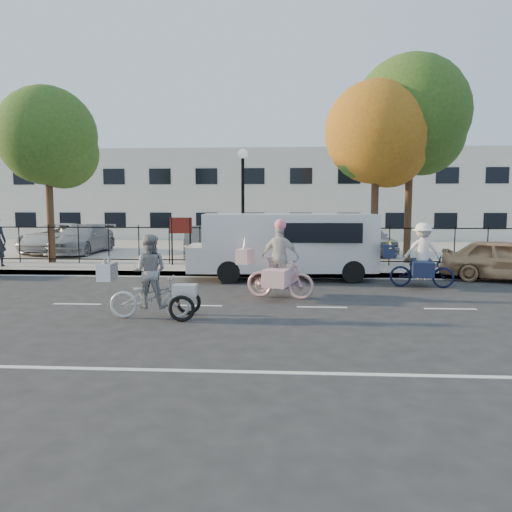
# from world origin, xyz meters

# --- Properties ---
(ground) EXTENTS (120.00, 120.00, 0.00)m
(ground) POSITION_xyz_m (0.00, 0.00, 0.00)
(ground) COLOR #333334
(road_markings) EXTENTS (60.00, 9.52, 0.01)m
(road_markings) POSITION_xyz_m (0.00, 0.00, 0.01)
(road_markings) COLOR silver
(road_markings) RESTS_ON ground
(curb) EXTENTS (60.00, 0.10, 0.15)m
(curb) POSITION_xyz_m (0.00, 5.05, 0.07)
(curb) COLOR #A8A399
(curb) RESTS_ON ground
(sidewalk) EXTENTS (60.00, 2.20, 0.15)m
(sidewalk) POSITION_xyz_m (0.00, 6.10, 0.07)
(sidewalk) COLOR #A8A399
(sidewalk) RESTS_ON ground
(parking_lot) EXTENTS (60.00, 15.60, 0.15)m
(parking_lot) POSITION_xyz_m (0.00, 15.00, 0.07)
(parking_lot) COLOR #A8A399
(parking_lot) RESTS_ON ground
(iron_fence) EXTENTS (58.00, 0.06, 1.50)m
(iron_fence) POSITION_xyz_m (0.00, 7.20, 0.90)
(iron_fence) COLOR black
(iron_fence) RESTS_ON sidewalk
(building) EXTENTS (34.00, 10.00, 6.00)m
(building) POSITION_xyz_m (0.00, 25.00, 3.00)
(building) COLOR silver
(building) RESTS_ON ground
(lamppost) EXTENTS (0.36, 0.36, 4.33)m
(lamppost) POSITION_xyz_m (0.50, 6.80, 3.11)
(lamppost) COLOR black
(lamppost) RESTS_ON sidewalk
(street_sign) EXTENTS (0.85, 0.06, 1.80)m
(street_sign) POSITION_xyz_m (-1.85, 6.80, 1.42)
(street_sign) COLOR black
(street_sign) RESTS_ON sidewalk
(zebra_trike) EXTENTS (2.12, 0.82, 1.82)m
(zebra_trike) POSITION_xyz_m (-0.79, -1.34, 0.70)
(zebra_trike) COLOR silver
(zebra_trike) RESTS_ON ground
(unicorn_bike) EXTENTS (2.11, 1.51, 2.08)m
(unicorn_bike) POSITION_xyz_m (1.94, 1.11, 0.77)
(unicorn_bike) COLOR #D6A2A9
(unicorn_bike) RESTS_ON ground
(bull_bike) EXTENTS (2.11, 1.47, 1.91)m
(bull_bike) POSITION_xyz_m (6.11, 3.12, 0.76)
(bull_bike) COLOR #0F1334
(bull_bike) RESTS_ON ground
(white_van) EXTENTS (6.15, 2.46, 2.14)m
(white_van) POSITION_xyz_m (2.09, 4.50, 1.18)
(white_van) COLOR silver
(white_van) RESTS_ON ground
(gold_sedan) EXTENTS (4.26, 2.87, 1.35)m
(gold_sedan) POSITION_xyz_m (9.14, 4.50, 0.67)
(gold_sedan) COLOR tan
(gold_sedan) RESTS_ON ground
(lot_car_a) EXTENTS (2.02, 4.65, 1.33)m
(lot_car_a) POSITION_xyz_m (-7.45, 10.97, 0.82)
(lot_car_a) COLOR #9B9CA2
(lot_car_a) RESTS_ON parking_lot
(lot_car_b) EXTENTS (2.54, 5.08, 1.38)m
(lot_car_b) POSITION_xyz_m (-8.71, 11.38, 0.84)
(lot_car_b) COLOR silver
(lot_car_b) RESTS_ON parking_lot
(lot_car_c) EXTENTS (2.07, 4.22, 1.33)m
(lot_car_c) POSITION_xyz_m (-1.63, 9.90, 0.82)
(lot_car_c) COLOR #515559
(lot_car_c) RESTS_ON parking_lot
(lot_car_d) EXTENTS (2.67, 4.48, 1.43)m
(lot_car_d) POSITION_xyz_m (5.73, 11.23, 0.86)
(lot_car_d) COLOR #9FA1A6
(lot_car_d) RESTS_ON parking_lot
(tree_west) EXTENTS (3.82, 3.82, 7.00)m
(tree_west) POSITION_xyz_m (-7.05, 7.47, 4.90)
(tree_west) COLOR #442D1D
(tree_west) RESTS_ON ground
(tree_mid) EXTENTS (3.83, 3.83, 7.02)m
(tree_mid) POSITION_xyz_m (5.57, 7.36, 4.91)
(tree_mid) COLOR #442D1D
(tree_mid) RESTS_ON ground
(tree_east) EXTENTS (4.45, 4.45, 8.16)m
(tree_east) POSITION_xyz_m (7.03, 8.26, 5.71)
(tree_east) COLOR #442D1D
(tree_east) RESTS_ON ground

